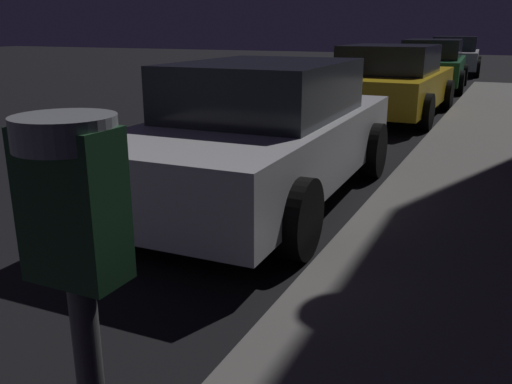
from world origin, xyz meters
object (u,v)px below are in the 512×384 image
Objects in this scene: car_white at (264,133)px; car_silver at (454,56)px; car_green at (432,64)px; car_yellow_cab at (390,82)px; parking_meter at (82,295)px.

car_silver is (-0.00, 17.95, 0.00)m from car_white.
car_green and car_silver have the same top height.
car_yellow_cab is at bearing -90.02° from car_green.
car_white is 17.95m from car_silver.
car_green is at bearing -89.97° from car_silver.
parking_meter is at bearing -70.02° from car_white.
car_green is at bearing 95.53° from parking_meter.
car_white is 0.98× the size of car_yellow_cab.
parking_meter is at bearing -84.47° from car_green.
car_yellow_cab and car_green have the same top height.
car_yellow_cab is 1.04× the size of car_silver.
car_white is at bearing 109.98° from parking_meter.
car_white is 0.96× the size of car_green.
car_silver is (-0.00, 11.75, 0.01)m from car_yellow_cab.
car_white is at bearing -90.00° from car_yellow_cab.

